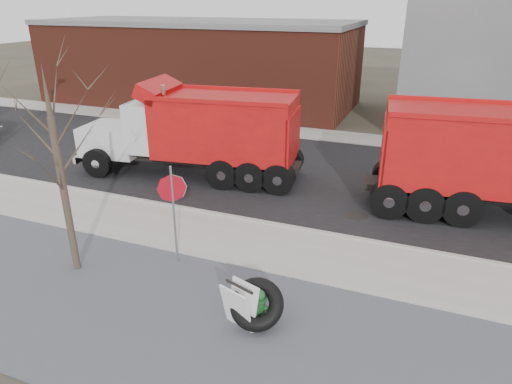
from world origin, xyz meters
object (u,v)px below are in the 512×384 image
at_px(truck_tire, 257,304).
at_px(dump_truck_red_b, 197,130).
at_px(fire_hydrant, 260,308).
at_px(sandwich_board, 240,306).
at_px(stop_sign, 173,198).

distance_m(truck_tire, dump_truck_red_b, 9.33).
height_order(fire_hydrant, sandwich_board, sandwich_board).
bearing_deg(fire_hydrant, stop_sign, 158.38).
relative_size(fire_hydrant, sandwich_board, 0.83).
distance_m(stop_sign, sandwich_board, 3.39).
distance_m(sandwich_board, dump_truck_red_b, 9.34).
distance_m(fire_hydrant, stop_sign, 3.60).
relative_size(truck_tire, stop_sign, 0.49).
xyz_separation_m(truck_tire, stop_sign, (-2.87, 1.56, 1.34)).
bearing_deg(sandwich_board, truck_tire, 55.23).
xyz_separation_m(truck_tire, dump_truck_red_b, (-5.40, 7.49, 1.35)).
distance_m(stop_sign, dump_truck_red_b, 6.45).
relative_size(fire_hydrant, stop_sign, 0.31).
bearing_deg(stop_sign, sandwich_board, -48.91).
height_order(truck_tire, dump_truck_red_b, dump_truck_red_b).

